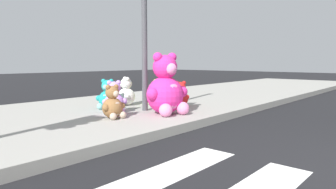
# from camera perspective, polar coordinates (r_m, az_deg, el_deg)

# --- Properties ---
(sidewalk) EXTENTS (28.00, 4.40, 0.15)m
(sidewalk) POSITION_cam_1_polar(r_m,az_deg,el_deg) (6.13, -16.40, -3.95)
(sidewalk) COLOR #9E9B93
(sidewalk) RESTS_ON ground_plane
(sign_pole) EXTENTS (0.56, 0.11, 3.20)m
(sign_pole) POSITION_cam_1_polar(r_m,az_deg,el_deg) (6.07, -4.50, 13.00)
(sign_pole) COLOR #4C4C51
(sign_pole) RESTS_ON sidewalk
(plush_pink_large) EXTENTS (0.87, 0.81, 1.16)m
(plush_pink_large) POSITION_cam_1_polar(r_m,az_deg,el_deg) (5.63, -0.37, 0.94)
(plush_pink_large) COLOR #F22D93
(plush_pink_large) RESTS_ON sidewalk
(plush_lavender) EXTENTS (0.44, 0.45, 0.63)m
(plush_lavender) POSITION_cam_1_polar(r_m,az_deg,el_deg) (5.87, -10.14, -1.01)
(plush_lavender) COLOR #B28CD8
(plush_lavender) RESTS_ON sidewalk
(plush_lime) EXTENTS (0.42, 0.41, 0.58)m
(plush_lime) POSITION_cam_1_polar(r_m,az_deg,el_deg) (6.98, -2.48, 0.06)
(plush_lime) COLOR #8CD133
(plush_lime) RESTS_ON sidewalk
(plush_brown) EXTENTS (0.46, 0.40, 0.59)m
(plush_brown) POSITION_cam_1_polar(r_m,az_deg,el_deg) (5.31, -10.40, -1.94)
(plush_brown) COLOR olive
(plush_brown) RESTS_ON sidewalk
(plush_teal) EXTENTS (0.45, 0.44, 0.63)m
(plush_teal) POSITION_cam_1_polar(r_m,az_deg,el_deg) (6.41, -11.45, -0.43)
(plush_teal) COLOR teal
(plush_teal) RESTS_ON sidewalk
(plush_red) EXTENTS (0.39, 0.41, 0.56)m
(plush_red) POSITION_cam_1_polar(r_m,az_deg,el_deg) (6.64, 2.36, -0.30)
(plush_red) COLOR red
(plush_red) RESTS_ON sidewalk
(plush_white) EXTENTS (0.46, 0.47, 0.65)m
(plush_white) POSITION_cam_1_polar(r_m,az_deg,el_deg) (6.85, -8.09, 0.11)
(plush_white) COLOR white
(plush_white) RESTS_ON sidewalk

